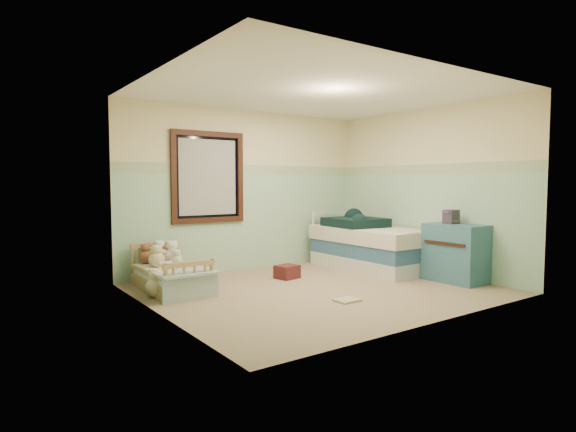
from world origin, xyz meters
TOP-DOWN VIEW (x-y plane):
  - floor at (0.00, 0.00)m, footprint 4.20×3.60m
  - ceiling at (0.00, 0.00)m, footprint 4.20×3.60m
  - wall_back at (0.00, 1.80)m, footprint 4.20×0.04m
  - wall_front at (0.00, -1.80)m, footprint 4.20×0.04m
  - wall_left at (-2.10, 0.00)m, footprint 0.04×3.60m
  - wall_right at (2.10, 0.00)m, footprint 0.04×3.60m
  - wainscot_mint at (0.00, 1.79)m, footprint 4.20×0.01m
  - border_strip at (0.00, 1.79)m, footprint 4.20×0.01m
  - window_frame at (-0.70, 1.76)m, footprint 1.16×0.06m
  - window_blinds at (-0.70, 1.77)m, footprint 0.92×0.01m
  - toddler_bed_frame at (-1.59, 1.05)m, footprint 0.63×1.27m
  - toddler_mattress at (-1.59, 1.05)m, footprint 0.58×1.21m
  - patchwork_quilt at (-1.59, 0.66)m, footprint 0.69×0.63m
  - plush_bed_brown at (-1.74, 1.55)m, footprint 0.18×0.18m
  - plush_bed_white at (-1.54, 1.55)m, footprint 0.21×0.21m
  - plush_bed_tan at (-1.69, 1.33)m, footprint 0.17×0.17m
  - plush_bed_dark at (-1.46, 1.33)m, footprint 0.19×0.19m
  - plush_floor_cream at (-1.72, 0.86)m, footprint 0.28×0.28m
  - plush_floor_tan at (-1.88, 0.77)m, footprint 0.24×0.24m
  - twin_bed_frame at (1.55, 0.63)m, footprint 0.94×1.88m
  - twin_boxspring at (1.55, 0.63)m, footprint 0.94×1.88m
  - twin_mattress at (1.55, 0.63)m, footprint 0.98×1.92m
  - teal_blanket at (1.50, 0.93)m, footprint 0.86×0.91m
  - dresser at (1.84, -0.72)m, footprint 0.50×0.80m
  - book_stack at (1.84, -0.63)m, footprint 0.20×0.16m
  - red_pillow at (0.06, 0.80)m, footprint 0.35×0.31m
  - floor_book at (-0.13, -0.68)m, footprint 0.29×0.22m
  - extra_plush_0 at (-1.44, 1.31)m, footprint 0.18×0.18m
  - extra_plush_1 at (-1.70, 1.21)m, footprint 0.20×0.20m
  - extra_plush_2 at (-1.50, 1.55)m, footprint 0.18×0.18m
  - extra_plush_3 at (-1.48, 1.11)m, footprint 0.15×0.15m
  - extra_plush_4 at (-1.47, 1.22)m, footprint 0.15×0.15m
  - extra_plush_5 at (-1.47, 1.27)m, footprint 0.22×0.22m

SIDE VIEW (x-z plane):
  - floor at x=0.00m, z-range -0.02..0.00m
  - floor_book at x=-0.13m, z-range 0.00..0.03m
  - toddler_bed_frame at x=-1.59m, z-range 0.00..0.16m
  - red_pillow at x=0.06m, z-range 0.00..0.19m
  - twin_bed_frame at x=1.55m, z-range 0.00..0.22m
  - plush_floor_tan at x=-1.88m, z-range 0.00..0.24m
  - plush_floor_cream at x=-1.72m, z-range 0.00..0.28m
  - toddler_mattress at x=-1.59m, z-range 0.16..0.28m
  - patchwork_quilt at x=-1.59m, z-range 0.28..0.31m
  - twin_boxspring at x=1.55m, z-range 0.22..0.44m
  - extra_plush_4 at x=-1.47m, z-range 0.28..0.43m
  - extra_plush_3 at x=-1.48m, z-range 0.28..0.44m
  - plush_bed_tan at x=-1.69m, z-range 0.28..0.45m
  - extra_plush_0 at x=-1.44m, z-range 0.28..0.46m
  - extra_plush_2 at x=-1.50m, z-range 0.28..0.46m
  - plush_bed_brown at x=-1.74m, z-range 0.28..0.47m
  - plush_bed_dark at x=-1.46m, z-range 0.28..0.48m
  - extra_plush_1 at x=-1.70m, z-range 0.28..0.48m
  - plush_bed_white at x=-1.54m, z-range 0.28..0.49m
  - extra_plush_5 at x=-1.47m, z-range 0.28..0.50m
  - dresser at x=1.84m, z-range 0.00..0.80m
  - twin_mattress at x=1.55m, z-range 0.44..0.66m
  - teal_blanket at x=1.50m, z-range 0.66..0.80m
  - wainscot_mint at x=0.00m, z-range 0.00..1.50m
  - book_stack at x=1.84m, z-range 0.80..0.99m
  - wall_back at x=0.00m, z-range 0.00..2.50m
  - wall_front at x=0.00m, z-range 0.00..2.50m
  - wall_left at x=-2.10m, z-range 0.00..2.50m
  - wall_right at x=2.10m, z-range 0.00..2.50m
  - window_blinds at x=-0.70m, z-range 0.89..2.01m
  - window_frame at x=-0.70m, z-range 0.77..2.13m
  - border_strip at x=0.00m, z-range 1.50..1.65m
  - ceiling at x=0.00m, z-range 2.50..2.52m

